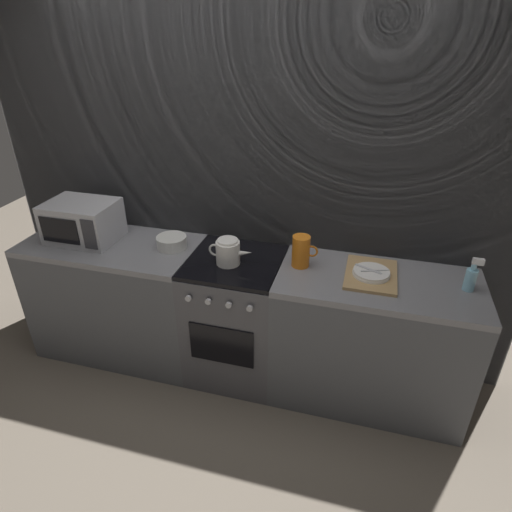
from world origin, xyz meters
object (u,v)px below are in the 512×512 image
Objects in this scene: dish_pile at (371,274)px; microwave at (83,221)px; kettle at (228,252)px; pitcher at (301,251)px; spray_bottle at (471,278)px; mixing_bowl at (172,242)px; stove_unit at (236,317)px.

microwave is at bearing -179.53° from dish_pile.
pitcher is at bearing 12.02° from kettle.
dish_pile is at bearing 4.94° from kettle.
spray_bottle is at bearing -1.00° from pitcher.
kettle is 1.41m from spray_bottle.
kettle is 0.45m from mixing_bowl.
kettle is at bearing -167.98° from pitcher.
pitcher is at bearing 1.31° from microwave.
mixing_bowl is 0.50× the size of dish_pile.
pitcher reaches higher than dish_pile.
mixing_bowl is at bearing 179.34° from pitcher.
spray_bottle reaches higher than mixing_bowl.
microwave is 0.64m from mixing_bowl.
spray_bottle reaches higher than dish_pile.
microwave reaches higher than mixing_bowl.
dish_pile is at bearing 0.47° from microwave.
mixing_bowl is 1.00× the size of pitcher.
mixing_bowl reaches higher than stove_unit.
spray_bottle is at bearing -0.84° from mixing_bowl.
microwave is 2.30× the size of mixing_bowl.
kettle reaches higher than dish_pile.
kettle is (1.07, -0.06, -0.05)m from microwave.
pitcher is (0.42, 0.05, 0.55)m from stove_unit.
microwave is 2.47m from spray_bottle.
stove_unit is 0.53m from kettle.
kettle is (-0.02, -0.05, 0.53)m from stove_unit.
stove_unit is 4.50× the size of pitcher.
microwave reaches higher than spray_bottle.
stove_unit is 4.50× the size of mixing_bowl.
spray_bottle is at bearing 0.19° from dish_pile.
mixing_bowl is 1.84m from spray_bottle.
kettle is at bearing -3.19° from microwave.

